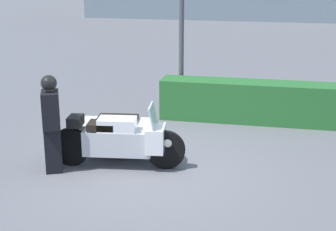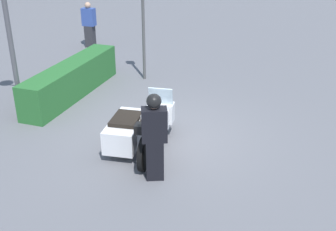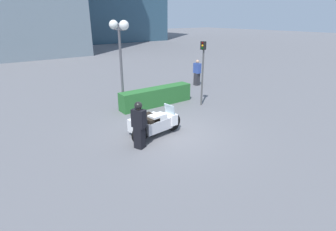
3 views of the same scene
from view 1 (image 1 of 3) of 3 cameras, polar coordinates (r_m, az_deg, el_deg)
ground_plane at (r=9.14m, az=-1.88°, el=-6.30°), size 160.00×160.00×0.00m
police_motorcycle at (r=9.53m, az=-5.06°, el=-2.28°), size 2.42×1.26×1.18m
officer_rider at (r=9.11m, az=-12.79°, el=-0.65°), size 0.45×0.55×1.73m
hedge_bush_curbside at (r=11.97m, az=9.00°, el=1.53°), size 4.09×0.71×0.93m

